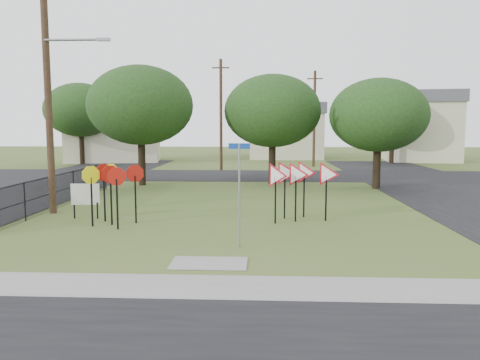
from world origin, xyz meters
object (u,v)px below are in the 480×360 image
(info_board, at_px, (85,195))
(yield_sign_cluster, at_px, (298,176))
(stop_sign_cluster, at_px, (111,180))
(street_name_sign, at_px, (239,188))

(info_board, bearing_deg, yield_sign_cluster, 0.46)
(stop_sign_cluster, height_order, yield_sign_cluster, yield_sign_cluster)
(street_name_sign, relative_size, info_board, 2.25)
(stop_sign_cluster, relative_size, info_board, 1.60)
(stop_sign_cluster, distance_m, yield_sign_cluster, 6.93)
(street_name_sign, height_order, stop_sign_cluster, street_name_sign)
(street_name_sign, relative_size, yield_sign_cluster, 1.10)
(stop_sign_cluster, height_order, info_board, stop_sign_cluster)
(street_name_sign, bearing_deg, stop_sign_cluster, 147.73)
(yield_sign_cluster, bearing_deg, stop_sign_cluster, -171.29)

